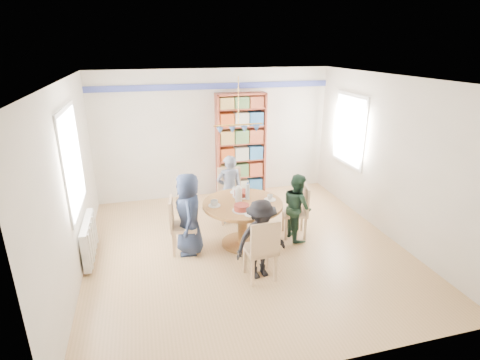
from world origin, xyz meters
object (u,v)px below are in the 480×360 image
object	(u,v)px
radiator	(89,239)
chair_right	(299,209)
bookshelf	(241,146)
dining_table	(243,214)
person_far	(229,190)
chair_near	(262,248)
person_right	(297,207)
chair_left	(179,223)
person_near	(261,239)
person_left	(189,214)
chair_far	(230,192)

from	to	relation	value
radiator	chair_right	size ratio (longest dim) A/B	1.09
chair_right	bookshelf	size ratio (longest dim) A/B	0.41
chair_right	dining_table	bearing A→B (deg)	-177.78
chair_right	person_far	bearing A→B (deg)	141.57
chair_near	dining_table	bearing A→B (deg)	89.64
person_right	chair_near	bearing A→B (deg)	134.40
dining_table	bookshelf	bearing A→B (deg)	75.80
dining_table	person_right	xyz separation A→B (m)	(0.95, -0.01, 0.02)
chair_left	person_near	bearing A→B (deg)	-43.33
dining_table	person_left	size ratio (longest dim) A/B	0.98
dining_table	person_left	distance (m)	0.88
bookshelf	chair_left	bearing A→B (deg)	-126.32
person_near	bookshelf	world-z (taller)	bookshelf
chair_far	person_right	distance (m)	1.36
person_far	dining_table	bearing A→B (deg)	90.17
person_right	person_far	distance (m)	1.31
chair_left	bookshelf	distance (m)	2.75
chair_left	person_far	world-z (taller)	person_far
chair_far	person_near	xyz separation A→B (m)	(-0.02, -1.93, 0.04)
chair_far	chair_near	size ratio (longest dim) A/B	1.06
chair_far	person_left	size ratio (longest dim) A/B	0.75
dining_table	chair_right	size ratio (longest dim) A/B	1.41
chair_right	chair_near	xyz separation A→B (m)	(-1.02, -1.10, 0.01)
person_right	person_near	world-z (taller)	person_near
chair_right	bookshelf	xyz separation A→B (m)	(-0.46, 2.15, 0.59)
chair_left	chair_near	bearing A→B (deg)	-46.57
chair_left	chair_near	distance (m)	1.49
chair_left	chair_right	size ratio (longest dim) A/B	1.00
radiator	chair_right	xyz separation A→B (m)	(3.41, -0.11, 0.16)
dining_table	person_right	size ratio (longest dim) A/B	1.13
chair_left	person_near	distance (m)	1.43
chair_near	person_right	world-z (taller)	person_right
person_left	person_right	size ratio (longest dim) A/B	1.15
radiator	person_near	size ratio (longest dim) A/B	0.85
person_right	radiator	bearing A→B (deg)	84.14
chair_right	person_near	xyz separation A→B (m)	(-1.01, -0.99, 0.08)
chair_left	chair_right	world-z (taller)	chair_left
chair_far	person_far	distance (m)	0.17
radiator	person_right	distance (m)	3.36
radiator	chair_near	xyz separation A→B (m)	(2.39, -1.21, 0.17)
radiator	bookshelf	world-z (taller)	bookshelf
dining_table	radiator	bearing A→B (deg)	176.42
radiator	dining_table	distance (m)	2.41
dining_table	person_near	world-z (taller)	person_near
chair_far	person_right	bearing A→B (deg)	-47.15
dining_table	bookshelf	world-z (taller)	bookshelf
chair_left	chair_near	world-z (taller)	chair_near
chair_far	bookshelf	bearing A→B (deg)	66.19
chair_left	person_left	size ratio (longest dim) A/B	0.69
person_far	bookshelf	bearing A→B (deg)	-114.55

